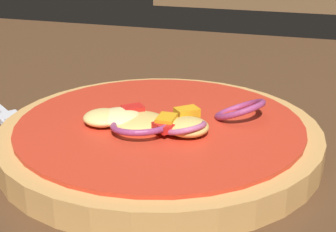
# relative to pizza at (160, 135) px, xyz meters

# --- Properties ---
(dining_table) EXTENTS (1.29, 0.81, 0.04)m
(dining_table) POSITION_rel_pizza_xyz_m (0.01, 0.03, -0.03)
(dining_table) COLOR #4C301C
(dining_table) RESTS_ON ground
(pizza) EXTENTS (0.24, 0.24, 0.04)m
(pizza) POSITION_rel_pizza_xyz_m (0.00, 0.00, 0.00)
(pizza) COLOR tan
(pizza) RESTS_ON dining_table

